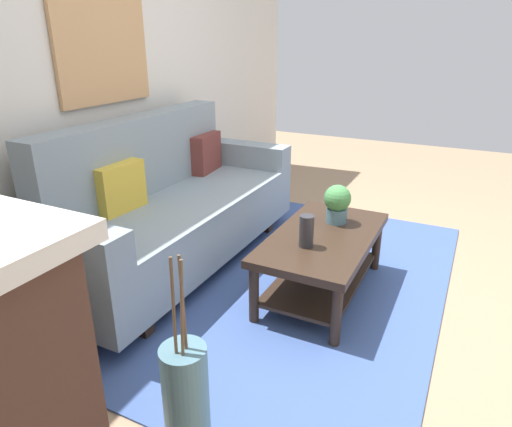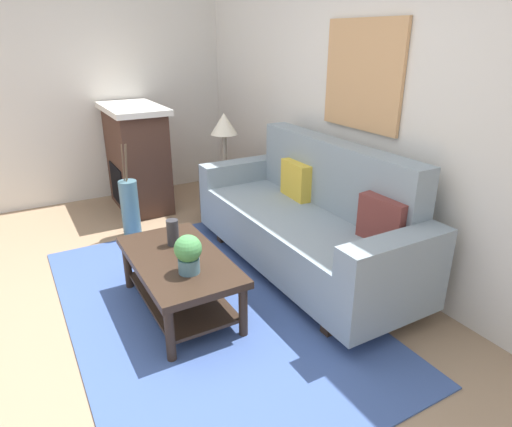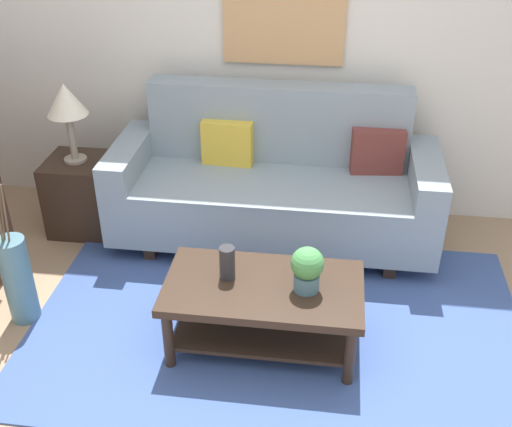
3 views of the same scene
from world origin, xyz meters
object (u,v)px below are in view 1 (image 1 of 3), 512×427
(throw_pillow_mustard, at_px, (120,188))
(potted_plant_tabletop, at_px, (337,203))
(couch, at_px, (170,209))
(tabletop_vase, at_px, (306,231))
(floor_vase, at_px, (187,411))
(side_table, at_px, (2,337))
(throw_pillow_maroon, at_px, (206,153))
(framed_painting, at_px, (103,41))
(coffee_table, at_px, (322,251))

(throw_pillow_mustard, distance_m, potted_plant_tabletop, 1.44)
(couch, xyz_separation_m, tabletop_vase, (-0.14, -1.10, 0.10))
(tabletop_vase, relative_size, floor_vase, 0.35)
(throw_pillow_mustard, height_order, side_table, throw_pillow_mustard)
(tabletop_vase, distance_m, potted_plant_tabletop, 0.45)
(tabletop_vase, relative_size, potted_plant_tabletop, 0.75)
(floor_vase, bearing_deg, throw_pillow_maroon, 30.26)
(floor_vase, height_order, framed_painting, framed_painting)
(couch, xyz_separation_m, coffee_table, (0.06, -1.15, -0.12))
(throw_pillow_mustard, distance_m, coffee_table, 1.39)
(couch, relative_size, framed_painting, 2.66)
(tabletop_vase, height_order, potted_plant_tabletop, potted_plant_tabletop)
(throw_pillow_mustard, height_order, potted_plant_tabletop, throw_pillow_mustard)
(couch, distance_m, framed_painting, 1.24)
(throw_pillow_mustard, relative_size, coffee_table, 0.33)
(couch, bearing_deg, side_table, -177.67)
(tabletop_vase, height_order, framed_painting, framed_painting)
(floor_vase, bearing_deg, framed_painting, 48.11)
(coffee_table, bearing_deg, tabletop_vase, 168.60)
(framed_painting, bearing_deg, throw_pillow_maroon, -25.94)
(throw_pillow_mustard, relative_size, throw_pillow_maroon, 1.00)
(coffee_table, bearing_deg, side_table, 143.78)
(couch, distance_m, tabletop_vase, 1.12)
(floor_vase, bearing_deg, potted_plant_tabletop, -1.64)
(side_table, bearing_deg, framed_painting, 20.24)
(couch, bearing_deg, throw_pillow_maroon, 10.16)
(framed_painting, bearing_deg, couch, -90.00)
(couch, distance_m, floor_vase, 1.80)
(throw_pillow_mustard, bearing_deg, tabletop_vase, -80.47)
(coffee_table, relative_size, framed_painting, 1.30)
(side_table, bearing_deg, floor_vase, -89.37)
(side_table, bearing_deg, throw_pillow_mustard, 9.71)
(potted_plant_tabletop, relative_size, framed_painting, 0.31)
(throw_pillow_maroon, distance_m, floor_vase, 2.48)
(throw_pillow_maroon, distance_m, coffee_table, 1.47)
(floor_vase, xyz_separation_m, framed_painting, (1.41, 1.57, 1.29))
(throw_pillow_maroon, xyz_separation_m, side_table, (-2.12, -0.18, -0.40))
(throw_pillow_mustard, height_order, floor_vase, throw_pillow_mustard)
(potted_plant_tabletop, distance_m, floor_vase, 1.73)
(throw_pillow_mustard, xyz_separation_m, coffee_table, (0.41, -1.27, -0.37))
(coffee_table, bearing_deg, potted_plant_tabletop, -2.29)
(tabletop_vase, xyz_separation_m, side_table, (-1.28, 1.05, -0.25))
(throw_pillow_mustard, height_order, throw_pillow_maroon, same)
(couch, height_order, potted_plant_tabletop, couch)
(couch, xyz_separation_m, potted_plant_tabletop, (0.30, -1.16, 0.14))
(coffee_table, height_order, floor_vase, floor_vase)
(side_table, bearing_deg, tabletop_vase, -39.30)
(throw_pillow_maroon, distance_m, side_table, 2.17)
(coffee_table, relative_size, potted_plant_tabletop, 4.20)
(couch, xyz_separation_m, side_table, (-1.42, -0.06, -0.15))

